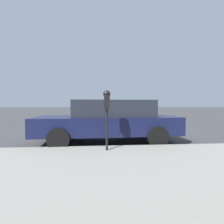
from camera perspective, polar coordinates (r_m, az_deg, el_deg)
name	(u,v)px	position (r m, az deg, el deg)	size (l,w,h in m)	color
ground_plane	(101,136)	(7.23, -3.68, -7.90)	(220.00, 220.00, 0.00)	#424244
parking_meter	(107,104)	(4.43, -1.72, 2.48)	(0.21, 0.19, 1.53)	black
car_navy	(108,120)	(6.01, -1.15, -2.62)	(2.22, 4.74, 1.44)	#14193D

